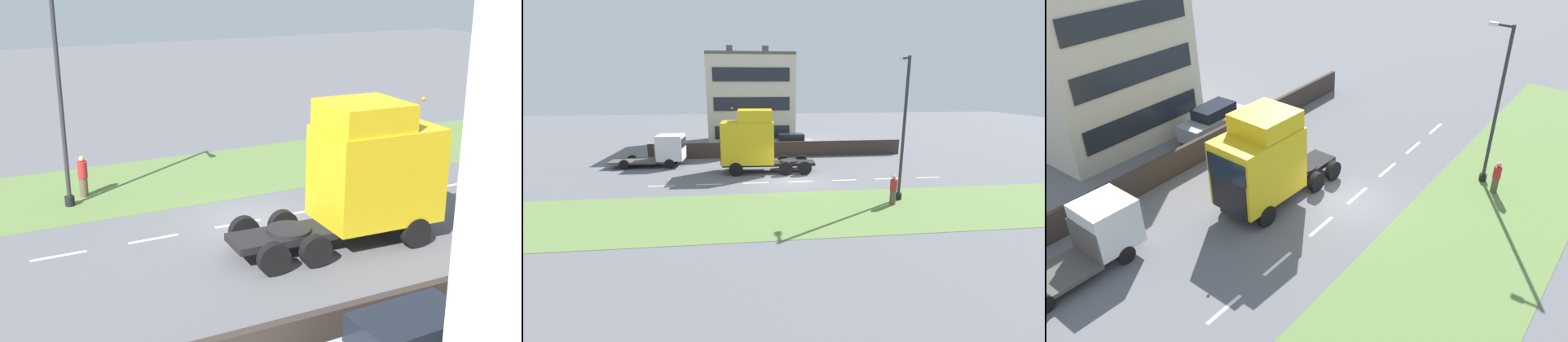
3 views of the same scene
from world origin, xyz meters
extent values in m
plane|color=slate|center=(0.00, 0.00, 0.00)|extent=(120.00, 120.00, 0.00)
cube|color=#607F42|center=(-6.00, 0.00, 0.01)|extent=(7.00, 44.00, 0.01)
cube|color=white|center=(0.00, -7.10, 0.00)|extent=(0.16, 1.80, 0.00)
cube|color=white|center=(0.00, -3.90, 0.00)|extent=(0.16, 1.80, 0.00)
cube|color=white|center=(0.00, -0.70, 0.00)|extent=(0.16, 1.80, 0.00)
cube|color=white|center=(0.00, 2.50, 0.00)|extent=(0.16, 1.80, 0.00)
cube|color=white|center=(0.00, 5.70, 0.00)|extent=(0.16, 1.80, 0.00)
cube|color=white|center=(0.00, 8.90, 0.00)|extent=(0.16, 1.80, 0.00)
cube|color=#382D28|center=(9.00, 0.00, 0.72)|extent=(0.25, 24.00, 1.43)
cube|color=black|center=(3.21, 1.33, 0.67)|extent=(1.73, 7.25, 0.24)
cube|color=gold|center=(3.27, 2.95, 2.38)|extent=(2.75, 4.07, 3.18)
cube|color=black|center=(3.36, 4.96, 1.68)|extent=(2.20, 0.15, 1.78)
cube|color=black|center=(3.36, 4.96, 3.08)|extent=(2.33, 0.16, 1.02)
cube|color=gold|center=(3.25, 2.36, 4.42)|extent=(2.56, 2.68, 0.90)
sphere|color=orange|center=(4.04, 4.11, 4.94)|extent=(0.14, 0.14, 0.14)
cylinder|color=black|center=(3.14, -0.29, 0.85)|extent=(1.48, 1.48, 0.12)
cylinder|color=black|center=(2.12, 3.90, 0.52)|extent=(0.36, 1.05, 1.04)
cylinder|color=black|center=(4.51, 3.80, 0.52)|extent=(0.36, 1.05, 1.04)
cylinder|color=black|center=(1.96, 0.12, 0.52)|extent=(0.36, 1.05, 1.04)
cylinder|color=black|center=(4.34, 0.02, 0.52)|extent=(0.36, 1.05, 1.04)
cylinder|color=black|center=(1.90, -1.31, 0.52)|extent=(0.36, 1.05, 1.04)
cylinder|color=black|center=(4.28, -1.42, 0.52)|extent=(0.36, 1.05, 1.04)
cube|color=black|center=(10.74, -1.44, 1.61)|extent=(1.59, 2.58, 0.67)
cylinder|color=black|center=(-4.61, -5.87, 0.20)|extent=(0.38, 0.38, 0.40)
cylinder|color=#2D2D33|center=(-4.61, -5.87, 4.13)|extent=(0.17, 0.17, 8.26)
cylinder|color=brown|center=(-5.45, -5.14, 0.42)|extent=(0.34, 0.34, 0.84)
cylinder|color=#B22626|center=(-5.45, -5.14, 1.17)|extent=(0.39, 0.39, 0.66)
sphere|color=tan|center=(-5.45, -5.14, 1.62)|extent=(0.23, 0.23, 0.23)
camera|label=1|loc=(20.37, -9.74, 8.98)|focal=45.00mm
camera|label=2|loc=(-23.61, 3.28, 6.72)|focal=24.00mm
camera|label=3|loc=(-10.65, 18.13, 14.29)|focal=35.00mm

